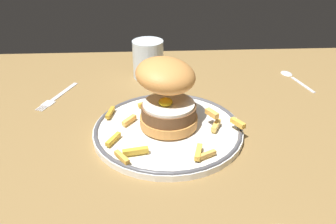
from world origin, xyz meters
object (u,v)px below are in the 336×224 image
Objects in this scene: burger at (167,92)px; fork at (57,96)px; water_glass at (148,61)px; spoon at (290,75)px; dinner_plate at (168,129)px.

burger is 1.12× the size of fork.
water_glass is 0.67× the size of fork.
burger is 29.00cm from fork.
burger is 40.46cm from spoon.
fork is at bearing -153.36° from water_glass.
dinner_plate is 40.75cm from spoon.
dinner_plate is 2.10× the size of spoon.
burger reaches higher than spoon.
spoon is at bearing 37.50° from dinner_plate.
spoon is (32.33, 24.81, -0.48)cm from dinner_plate.
dinner_plate is 26.97cm from water_glass.
fork is at bearing 148.97° from burger.
burger is 25.27cm from water_glass.
fork is at bearing -171.34° from spoon.
water_glass is (-3.36, 24.76, -3.78)cm from burger.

